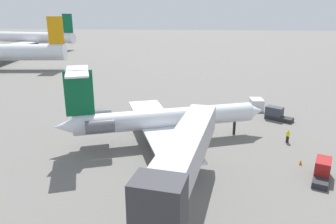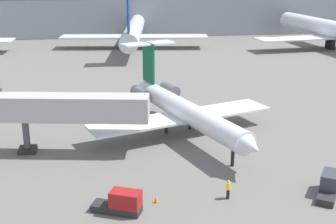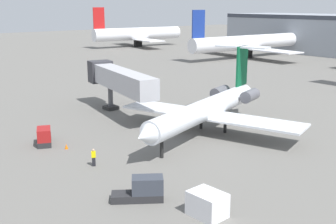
{
  "view_description": "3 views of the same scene",
  "coord_description": "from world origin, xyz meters",
  "px_view_note": "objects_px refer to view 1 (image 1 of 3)",
  "views": [
    {
      "loc": [
        -40.3,
        -4.13,
        16.22
      ],
      "look_at": [
        -1.06,
        -0.56,
        3.54
      ],
      "focal_mm": 35.35,
      "sensor_mm": 36.0,
      "label": 1
    },
    {
      "loc": [
        -10.86,
        -48.74,
        18.72
      ],
      "look_at": [
        -4.04,
        -0.08,
        2.94
      ],
      "focal_mm": 48.37,
      "sensor_mm": 36.0,
      "label": 2
    },
    {
      "loc": [
        32.95,
        -33.42,
        14.73
      ],
      "look_at": [
        -4.19,
        -4.18,
        2.84
      ],
      "focal_mm": 45.96,
      "sensor_mm": 36.0,
      "label": 3
    }
  ],
  "objects_px": {
    "ground_crew_marshaller": "(288,136)",
    "baggage_tug_trailing": "(322,171)",
    "regional_jet": "(158,118)",
    "cargo_container_uld": "(256,104)",
    "baggage_tug_lead": "(276,114)",
    "traffic_cone_near": "(301,162)",
    "parked_airliner_east_end": "(34,38)",
    "jet_bridge": "(183,157)"
  },
  "relations": [
    {
      "from": "ground_crew_marshaller",
      "to": "parked_airliner_east_end",
      "type": "bearing_deg",
      "value": 40.73
    },
    {
      "from": "parked_airliner_east_end",
      "to": "baggage_tug_lead",
      "type": "bearing_deg",
      "value": -136.09
    },
    {
      "from": "traffic_cone_near",
      "to": "cargo_container_uld",
      "type": "bearing_deg",
      "value": 4.38
    },
    {
      "from": "ground_crew_marshaller",
      "to": "traffic_cone_near",
      "type": "bearing_deg",
      "value": 178.95
    },
    {
      "from": "ground_crew_marshaller",
      "to": "parked_airliner_east_end",
      "type": "xyz_separation_m",
      "value": [
        88.14,
        75.88,
        3.46
      ]
    },
    {
      "from": "parked_airliner_east_end",
      "to": "ground_crew_marshaller",
      "type": "bearing_deg",
      "value": -139.27
    },
    {
      "from": "regional_jet",
      "to": "baggage_tug_lead",
      "type": "xyz_separation_m",
      "value": [
        10.01,
        -16.51,
        -2.28
      ]
    },
    {
      "from": "baggage_tug_trailing",
      "to": "regional_jet",
      "type": "bearing_deg",
      "value": 65.45
    },
    {
      "from": "ground_crew_marshaller",
      "to": "baggage_tug_trailing",
      "type": "distance_m",
      "value": 9.07
    },
    {
      "from": "ground_crew_marshaller",
      "to": "parked_airliner_east_end",
      "type": "relative_size",
      "value": 0.05
    },
    {
      "from": "jet_bridge",
      "to": "parked_airliner_east_end",
      "type": "distance_m",
      "value": 121.66
    },
    {
      "from": "baggage_tug_trailing",
      "to": "cargo_container_uld",
      "type": "relative_size",
      "value": 1.55
    },
    {
      "from": "baggage_tug_trailing",
      "to": "parked_airliner_east_end",
      "type": "xyz_separation_m",
      "value": [
        97.15,
        76.94,
        3.48
      ]
    },
    {
      "from": "cargo_container_uld",
      "to": "baggage_tug_trailing",
      "type": "bearing_deg",
      "value": -173.23
    },
    {
      "from": "jet_bridge",
      "to": "baggage_tug_lead",
      "type": "bearing_deg",
      "value": -27.8
    },
    {
      "from": "ground_crew_marshaller",
      "to": "cargo_container_uld",
      "type": "bearing_deg",
      "value": 6.8
    },
    {
      "from": "regional_jet",
      "to": "traffic_cone_near",
      "type": "relative_size",
      "value": 46.68
    },
    {
      "from": "jet_bridge",
      "to": "traffic_cone_near",
      "type": "distance_m",
      "value": 16.14
    },
    {
      "from": "jet_bridge",
      "to": "traffic_cone_near",
      "type": "xyz_separation_m",
      "value": [
        9.47,
        -12.23,
        -4.6
      ]
    },
    {
      "from": "ground_crew_marshaller",
      "to": "baggage_tug_trailing",
      "type": "xyz_separation_m",
      "value": [
        -9.01,
        -1.06,
        -0.02
      ]
    },
    {
      "from": "traffic_cone_near",
      "to": "parked_airliner_east_end",
      "type": "xyz_separation_m",
      "value": [
        94.27,
        75.77,
        4.04
      ]
    },
    {
      "from": "baggage_tug_lead",
      "to": "traffic_cone_near",
      "type": "distance_m",
      "value": 14.94
    },
    {
      "from": "regional_jet",
      "to": "baggage_tug_lead",
      "type": "bearing_deg",
      "value": -58.79
    },
    {
      "from": "cargo_container_uld",
      "to": "traffic_cone_near",
      "type": "bearing_deg",
      "value": -175.62
    },
    {
      "from": "traffic_cone_near",
      "to": "baggage_tug_trailing",
      "type": "bearing_deg",
      "value": -157.82
    },
    {
      "from": "regional_jet",
      "to": "parked_airliner_east_end",
      "type": "bearing_deg",
      "value": 33.83
    },
    {
      "from": "regional_jet",
      "to": "cargo_container_uld",
      "type": "height_order",
      "value": "regional_jet"
    },
    {
      "from": "baggage_tug_lead",
      "to": "cargo_container_uld",
      "type": "relative_size",
      "value": 1.5
    },
    {
      "from": "jet_bridge",
      "to": "parked_airliner_east_end",
      "type": "xyz_separation_m",
      "value": [
        103.74,
        63.54,
        -0.56
      ]
    },
    {
      "from": "jet_bridge",
      "to": "baggage_tug_trailing",
      "type": "bearing_deg",
      "value": -63.82
    },
    {
      "from": "jet_bridge",
      "to": "parked_airliner_east_end",
      "type": "bearing_deg",
      "value": 31.49
    },
    {
      "from": "ground_crew_marshaller",
      "to": "cargo_container_uld",
      "type": "height_order",
      "value": "cargo_container_uld"
    },
    {
      "from": "traffic_cone_near",
      "to": "baggage_tug_lead",
      "type": "bearing_deg",
      "value": -2.42
    },
    {
      "from": "jet_bridge",
      "to": "baggage_tug_lead",
      "type": "height_order",
      "value": "jet_bridge"
    },
    {
      "from": "jet_bridge",
      "to": "regional_jet",
      "type": "bearing_deg",
      "value": 14.26
    },
    {
      "from": "cargo_container_uld",
      "to": "parked_airliner_east_end",
      "type": "height_order",
      "value": "parked_airliner_east_end"
    },
    {
      "from": "baggage_tug_lead",
      "to": "parked_airliner_east_end",
      "type": "bearing_deg",
      "value": 43.91
    },
    {
      "from": "ground_crew_marshaller",
      "to": "baggage_tug_lead",
      "type": "distance_m",
      "value": 8.8
    },
    {
      "from": "traffic_cone_near",
      "to": "parked_airliner_east_end",
      "type": "distance_m",
      "value": 121.01
    },
    {
      "from": "baggage_tug_trailing",
      "to": "traffic_cone_near",
      "type": "distance_m",
      "value": 3.16
    },
    {
      "from": "jet_bridge",
      "to": "baggage_tug_trailing",
      "type": "distance_m",
      "value": 15.47
    },
    {
      "from": "ground_crew_marshaller",
      "to": "cargo_container_uld",
      "type": "relative_size",
      "value": 0.62
    }
  ]
}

